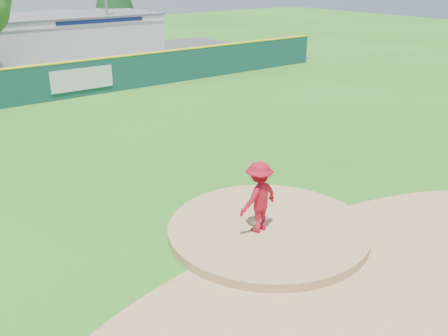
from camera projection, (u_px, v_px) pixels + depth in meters
ground at (268, 233)px, 13.75m from camera, size 120.00×120.00×0.00m
pitchers_mound at (268, 233)px, 13.75m from camera, size 5.50×5.50×0.50m
pitching_rubber at (261, 221)px, 13.87m from camera, size 0.60×0.15×0.04m
infield_dirt_arc at (354, 284)px, 11.53m from camera, size 15.40×15.40×0.01m
parking_lot at (1, 75)px, 33.68m from camera, size 44.00×16.00×0.02m
pitcher at (259, 197)px, 13.05m from camera, size 1.34×0.87×1.95m
van at (79, 69)px, 32.32m from camera, size 4.77×2.78×1.25m
pool_building_grp at (58, 36)px, 40.11m from camera, size 15.20×8.20×3.31m
fence_banners at (14, 88)px, 25.73m from camera, size 11.01×0.04×1.20m
outfield_fence at (43, 82)px, 26.63m from camera, size 40.00×0.14×2.07m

